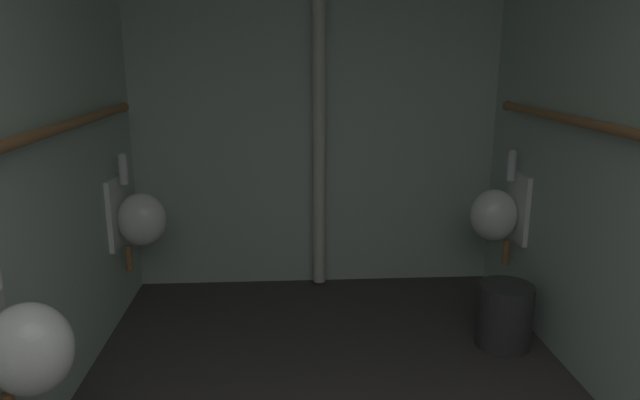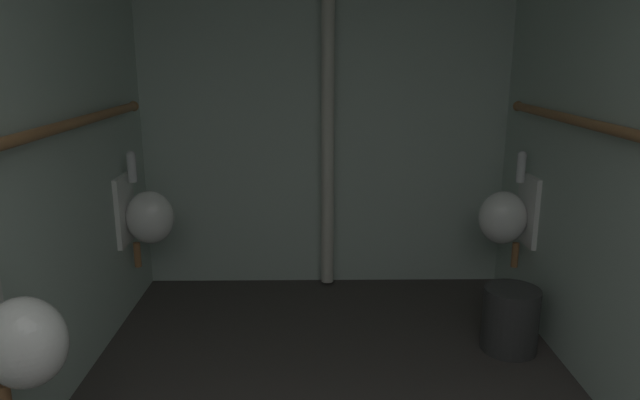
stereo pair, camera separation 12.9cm
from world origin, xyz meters
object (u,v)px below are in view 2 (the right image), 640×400
standpipe_back_wall (328,102)px  urinal_left_far (146,216)px  urinal_right_mid (506,216)px  waste_bin (510,319)px  urinal_left_mid (18,340)px

standpipe_back_wall → urinal_left_far: bearing=-159.1°
urinal_left_far → standpipe_back_wall: standpipe_back_wall is taller
urinal_right_mid → waste_bin: 0.69m
urinal_right_mid → standpipe_back_wall: (-1.12, 0.48, 0.67)m
urinal_left_mid → urinal_left_far: 1.62m
standpipe_back_wall → urinal_right_mid: bearing=-23.2°
urinal_left_far → waste_bin: urinal_left_far is taller
waste_bin → urinal_left_mid: bearing=-153.2°
urinal_left_mid → standpipe_back_wall: (1.16, 2.07, 0.67)m
urinal_right_mid → waste_bin: urinal_right_mid is taller
urinal_left_mid → waste_bin: size_ratio=2.04×
standpipe_back_wall → waste_bin: bearing=-43.8°
urinal_left_far → standpipe_back_wall: size_ratio=0.29×
urinal_right_mid → urinal_left_mid: bearing=-145.0°
urinal_left_mid → waste_bin: urinal_left_mid is taller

